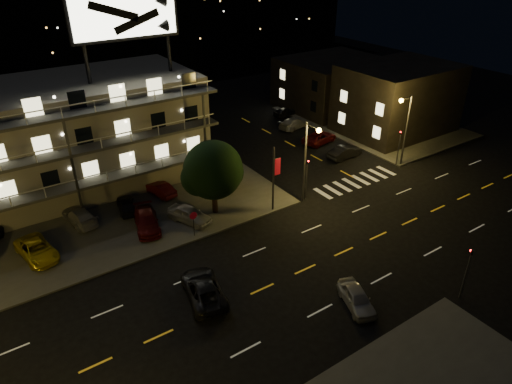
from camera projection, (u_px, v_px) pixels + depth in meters
ground at (284, 279)px, 33.80m from camera, size 140.00×140.00×0.00m
curb_nw at (29, 216)px, 41.40m from camera, size 44.00×24.00×0.15m
curb_ne at (370, 121)px, 62.93m from camera, size 16.00×24.00×0.15m
motel at (53, 138)px, 43.64m from camera, size 28.00×13.80×18.10m
side_bldg_front at (397, 99)px, 58.00m from camera, size 14.06×10.00×8.50m
side_bldg_back at (333, 83)px, 67.05m from camera, size 14.06×12.00×7.00m
hill_backdrop at (6, 12)px, 75.10m from camera, size 120.00×25.00×24.00m
streetlight_nc at (308, 155)px, 41.30m from camera, size 0.44×1.92×8.00m
streetlight_ne at (405, 124)px, 48.23m from camera, size 1.92×0.44×8.00m
signal_nw at (307, 174)px, 43.11m from camera, size 0.20×0.27×4.60m
signal_sw at (468, 269)px, 30.80m from camera, size 0.20×0.27×4.60m
signal_ne at (399, 144)px, 49.47m from camera, size 0.27×0.20×4.60m
banner_north at (274, 177)px, 40.71m from camera, size 0.83×0.16×6.40m
stop_sign at (194, 220)px, 37.71m from camera, size 0.91×0.11×2.61m
tree at (213, 172)px, 39.87m from camera, size 5.47×5.27×6.89m
lot_car_2 at (37, 250)px, 35.60m from camera, size 2.95×5.01×1.31m
lot_car_3 at (147, 221)px, 39.19m from camera, size 3.07×5.09×1.38m
lot_car_4 at (190, 214)px, 40.09m from camera, size 3.19×4.50×1.42m
lot_car_7 at (80, 216)px, 39.97m from camera, size 2.53×4.76×1.31m
lot_car_8 at (126, 205)px, 41.71m from camera, size 2.24×4.00×1.29m
lot_car_9 at (160, 189)px, 44.34m from camera, size 2.15×4.05×1.27m
side_car_0 at (345, 152)px, 52.13m from camera, size 4.43×1.72×1.44m
side_car_1 at (320, 137)px, 56.12m from camera, size 5.24×3.18×1.36m
side_car_2 at (294, 123)px, 60.49m from camera, size 5.07×2.88×1.39m
side_car_3 at (285, 112)px, 64.67m from camera, size 3.78×1.83×1.24m
road_car_east at (357, 298)px, 31.07m from camera, size 2.78×4.13×1.31m
road_car_west at (203, 289)px, 31.77m from camera, size 3.52×5.63×1.45m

